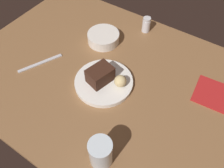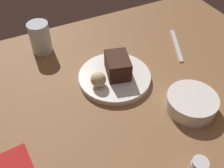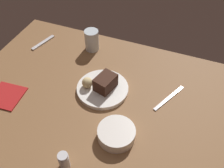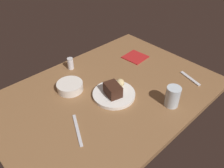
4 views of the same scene
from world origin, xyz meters
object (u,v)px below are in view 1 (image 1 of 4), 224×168
(dessert_plate, at_px, (104,82))
(salt_shaker, at_px, (146,25))
(water_glass, at_px, (101,153))
(side_bowl, at_px, (103,38))
(folded_napkin, at_px, (213,94))
(butter_knife, at_px, (40,63))
(chocolate_cake_slice, at_px, (100,75))
(bread_roll, at_px, (120,81))

(dessert_plate, distance_m, salt_shaker, 0.37)
(salt_shaker, xyz_separation_m, water_glass, (-0.18, 0.62, 0.02))
(dessert_plate, xyz_separation_m, water_glass, (-0.16, 0.25, 0.05))
(water_glass, height_order, side_bowl, water_glass)
(folded_napkin, bearing_deg, water_glass, 64.19)
(water_glass, relative_size, side_bowl, 0.77)
(butter_knife, xyz_separation_m, folded_napkin, (-0.66, -0.25, 0.00))
(butter_knife, height_order, folded_napkin, folded_napkin)
(dessert_plate, relative_size, water_glass, 2.08)
(folded_napkin, bearing_deg, chocolate_cake_slice, 26.18)
(dessert_plate, xyz_separation_m, butter_knife, (0.28, 0.06, -0.01))
(side_bowl, bearing_deg, folded_napkin, 178.34)
(bread_roll, bearing_deg, dessert_plate, 15.96)
(chocolate_cake_slice, bearing_deg, water_glass, 125.73)
(bread_roll, distance_m, salt_shaker, 0.36)
(salt_shaker, distance_m, water_glass, 0.65)
(salt_shaker, distance_m, folded_napkin, 0.43)
(water_glass, xyz_separation_m, butter_knife, (0.45, -0.19, -0.05))
(dessert_plate, relative_size, bread_roll, 4.88)
(dessert_plate, height_order, water_glass, water_glass)
(chocolate_cake_slice, relative_size, folded_napkin, 0.69)
(salt_shaker, relative_size, butter_knife, 0.38)
(salt_shaker, relative_size, side_bowl, 0.51)
(dessert_plate, xyz_separation_m, salt_shaker, (0.02, -0.37, 0.03))
(dessert_plate, relative_size, side_bowl, 1.59)
(dessert_plate, relative_size, folded_napkin, 1.66)
(water_glass, height_order, butter_knife, water_glass)
(dessert_plate, relative_size, chocolate_cake_slice, 2.40)
(dessert_plate, height_order, bread_roll, bread_roll)
(chocolate_cake_slice, distance_m, bread_roll, 0.08)
(salt_shaker, xyz_separation_m, side_bowl, (0.12, 0.17, -0.01))
(salt_shaker, bearing_deg, butter_knife, 58.33)
(salt_shaker, relative_size, folded_napkin, 0.53)
(butter_knife, bearing_deg, water_glass, -87.16)
(butter_knife, bearing_deg, salt_shaker, -5.89)
(folded_napkin, bearing_deg, butter_knife, 20.49)
(dessert_plate, height_order, folded_napkin, dessert_plate)
(dessert_plate, xyz_separation_m, folded_napkin, (-0.37, -0.19, -0.01))
(bread_roll, bearing_deg, water_glass, 110.56)
(water_glass, xyz_separation_m, side_bowl, (0.30, -0.45, -0.03))
(bread_roll, xyz_separation_m, salt_shaker, (0.08, -0.35, -0.01))
(water_glass, height_order, folded_napkin, water_glass)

